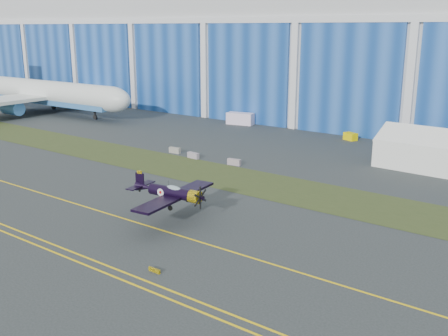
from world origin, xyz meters
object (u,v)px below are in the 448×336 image
Objects in this scene: tent at (428,147)px; shipping_container at (240,119)px; jetliner at (42,66)px; tug at (350,136)px; warbird at (171,192)px.

shipping_container is (-40.59, 11.93, -1.76)m from tent.
tent is 2.39× the size of shipping_container.
tug is (69.39, 13.39, -9.92)m from jetliner.
tent is (14.64, 37.31, -0.09)m from warbird.
jetliner is 48.20m from shipping_container.
tent is at bearing 62.16° from warbird.
warbird is 55.69m from shipping_container.
tent reaches higher than shipping_container.
tent is 42.34m from shipping_container.
tent is (85.62, 2.49, -7.63)m from jetliner.
shipping_container is at bearing 166.17° from tent.
tent reaches higher than warbird.
jetliner is 85.99m from tent.
tent is at bearing -28.04° from shipping_container.
warbird is 79.42m from jetliner.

